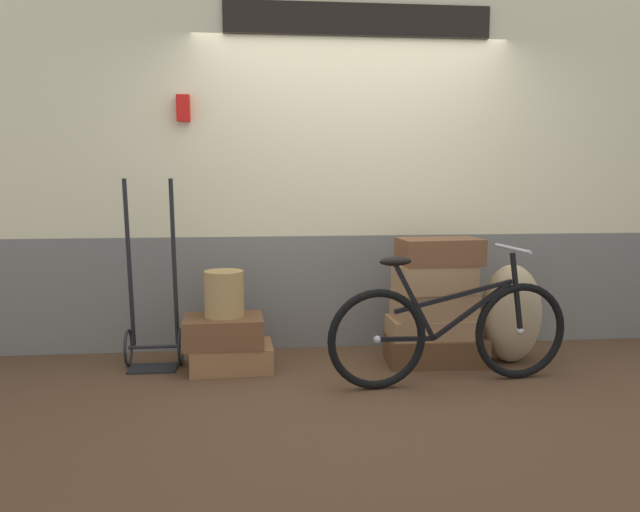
% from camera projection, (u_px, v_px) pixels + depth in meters
% --- Properties ---
extents(ground, '(9.78, 5.20, 0.06)m').
position_uv_depth(ground, '(366.00, 379.00, 4.50)').
color(ground, '#513823').
extents(station_building, '(7.78, 0.74, 3.05)m').
position_uv_depth(station_building, '(351.00, 161.00, 5.13)').
color(station_building, slate).
rests_on(station_building, ground).
extents(suitcase_0, '(0.61, 0.43, 0.19)m').
position_uv_depth(suitcase_0, '(232.00, 357.00, 4.60)').
color(suitcase_0, olive).
rests_on(suitcase_0, ground).
extents(suitcase_1, '(0.58, 0.42, 0.21)m').
position_uv_depth(suitcase_1, '(223.00, 331.00, 4.57)').
color(suitcase_1, brown).
rests_on(suitcase_1, suitcase_0).
extents(suitcase_2, '(0.75, 0.44, 0.20)m').
position_uv_depth(suitcase_2, '(435.00, 350.00, 4.76)').
color(suitcase_2, brown).
rests_on(suitcase_2, ground).
extents(suitcase_3, '(0.67, 0.38, 0.14)m').
position_uv_depth(suitcase_3, '(433.00, 327.00, 4.75)').
color(suitcase_3, '#9E754C').
rests_on(suitcase_3, suitcase_2).
extents(suitcase_4, '(0.62, 0.36, 0.20)m').
position_uv_depth(suitcase_4, '(434.00, 305.00, 4.72)').
color(suitcase_4, '#9E754C').
rests_on(suitcase_4, suitcase_3).
extents(suitcase_5, '(0.60, 0.39, 0.21)m').
position_uv_depth(suitcase_5, '(434.00, 278.00, 4.68)').
color(suitcase_5, '#9E754C').
rests_on(suitcase_5, suitcase_4).
extents(suitcase_6, '(0.63, 0.38, 0.19)m').
position_uv_depth(suitcase_6, '(440.00, 251.00, 4.65)').
color(suitcase_6, brown).
rests_on(suitcase_6, suitcase_5).
extents(wicker_basket, '(0.29, 0.29, 0.33)m').
position_uv_depth(wicker_basket, '(224.00, 294.00, 4.55)').
color(wicker_basket, '#A8844C').
rests_on(wicker_basket, suitcase_1).
extents(luggage_trolley, '(0.41, 0.36, 1.40)m').
position_uv_depth(luggage_trolley, '(153.00, 322.00, 4.66)').
color(luggage_trolley, black).
rests_on(luggage_trolley, ground).
extents(burlap_sack, '(0.46, 0.39, 0.75)m').
position_uv_depth(burlap_sack, '(511.00, 314.00, 4.76)').
color(burlap_sack, tan).
rests_on(burlap_sack, ground).
extents(bicycle, '(1.72, 0.46, 0.93)m').
position_uv_depth(bicycle, '(450.00, 332.00, 4.26)').
color(bicycle, black).
rests_on(bicycle, ground).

